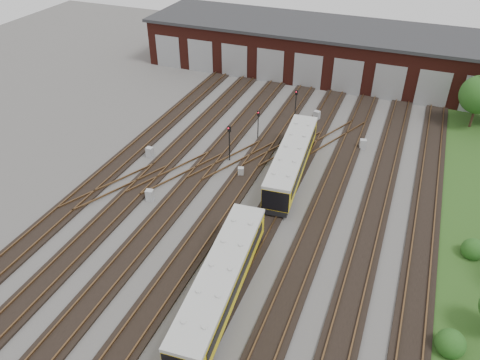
% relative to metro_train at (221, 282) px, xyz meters
% --- Properties ---
extents(ground, '(120.00, 120.00, 0.00)m').
position_rel_metro_train_xyz_m(ground, '(-2.00, 2.42, -1.73)').
color(ground, '#4B4845').
rests_on(ground, ground).
extents(track_network, '(30.40, 70.00, 0.33)m').
position_rel_metro_train_xyz_m(track_network, '(-2.17, 3.01, -1.62)').
color(track_network, black).
rests_on(track_network, ground).
extents(maintenance_shed, '(51.00, 12.50, 6.35)m').
position_rel_metro_train_xyz_m(maintenance_shed, '(-2.01, 42.39, 1.48)').
color(maintenance_shed, '#491912').
rests_on(maintenance_shed, ground).
extents(metro_train, '(3.47, 45.36, 2.73)m').
position_rel_metro_train_xyz_m(metro_train, '(0.00, 0.00, 0.00)').
color(metro_train, black).
rests_on(metro_train, ground).
extents(signal_mast_0, '(0.33, 0.31, 3.75)m').
position_rel_metro_train_xyz_m(signal_mast_0, '(-6.35, 16.47, 0.66)').
color(signal_mast_0, black).
rests_on(signal_mast_0, ground).
extents(signal_mast_1, '(0.29, 0.27, 3.32)m').
position_rel_metro_train_xyz_m(signal_mast_1, '(-5.20, 21.35, 0.39)').
color(signal_mast_1, black).
rests_on(signal_mast_1, ground).
extents(signal_mast_2, '(0.27, 0.26, 3.62)m').
position_rel_metro_train_xyz_m(signal_mast_2, '(-2.85, 27.07, 0.57)').
color(signal_mast_2, black).
rests_on(signal_mast_2, ground).
extents(signal_mast_3, '(0.23, 0.22, 2.62)m').
position_rel_metro_train_xyz_m(signal_mast_3, '(0.63, 4.93, -0.04)').
color(signal_mast_3, black).
rests_on(signal_mast_3, ground).
extents(relay_cabinet_0, '(0.72, 0.63, 1.05)m').
position_rel_metro_train_xyz_m(relay_cabinet_0, '(-10.20, 7.93, -1.20)').
color(relay_cabinet_0, '#ABADB1').
rests_on(relay_cabinet_0, ground).
extents(relay_cabinet_1, '(0.65, 0.54, 1.07)m').
position_rel_metro_train_xyz_m(relay_cabinet_1, '(-13.88, 14.13, -1.19)').
color(relay_cabinet_1, '#ABADB1').
rests_on(relay_cabinet_1, ground).
extents(relay_cabinet_2, '(0.63, 0.58, 0.88)m').
position_rel_metro_train_xyz_m(relay_cabinet_2, '(-4.33, 14.34, -1.29)').
color(relay_cabinet_2, '#ABADB1').
rests_on(relay_cabinet_2, ground).
extents(relay_cabinet_3, '(0.80, 0.72, 1.10)m').
position_rel_metro_train_xyz_m(relay_cabinet_3, '(-0.58, 28.00, -1.18)').
color(relay_cabinet_3, '#ABADB1').
rests_on(relay_cabinet_3, ground).
extents(relay_cabinet_4, '(0.74, 0.67, 1.04)m').
position_rel_metro_train_xyz_m(relay_cabinet_4, '(5.32, 23.51, -1.21)').
color(relay_cabinet_4, '#ABADB1').
rests_on(relay_cabinet_4, ground).
extents(bush_0, '(1.77, 1.77, 1.77)m').
position_rel_metro_train_xyz_m(bush_0, '(14.12, 1.50, -0.84)').
color(bush_0, '#1B4814').
rests_on(bush_0, ground).
extents(bush_1, '(1.68, 1.68, 1.68)m').
position_rel_metro_train_xyz_m(bush_1, '(15.48, 10.79, -0.89)').
color(bush_1, '#1B4814').
rests_on(bush_1, ground).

